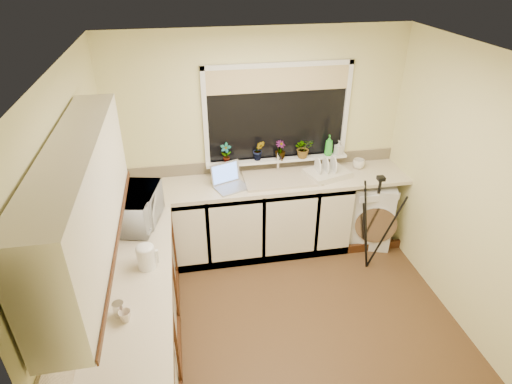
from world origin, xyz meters
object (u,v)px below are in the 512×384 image
at_px(soap_bottle_clear, 339,148).
at_px(cup_back, 359,164).
at_px(tripod, 373,224).
at_px(kettle, 146,258).
at_px(cup_left, 125,316).
at_px(steel_jar, 119,309).
at_px(soap_bottle_green, 329,145).
at_px(laptop, 229,181).
at_px(plant_c, 280,150).
at_px(plant_b, 259,150).
at_px(plant_d, 304,148).
at_px(microwave, 134,208).
at_px(plant_a, 226,153).
at_px(dish_rack, 327,173).
at_px(washing_machine, 366,210).

xyz_separation_m(soap_bottle_clear, cup_back, (0.22, -0.09, -0.18)).
bearing_deg(tripod, kettle, -138.38).
distance_m(kettle, cup_left, 0.56).
relative_size(steel_jar, soap_bottle_green, 0.45).
bearing_deg(kettle, laptop, 56.06).
xyz_separation_m(plant_c, soap_bottle_green, (0.56, -0.00, 0.02)).
xyz_separation_m(soap_bottle_clear, cup_left, (-2.22, -1.99, -0.19)).
bearing_deg(kettle, plant_b, 51.30).
distance_m(tripod, plant_d, 1.12).
bearing_deg(soap_bottle_clear, tripod, -77.46).
bearing_deg(plant_c, cup_back, -6.52).
bearing_deg(tripod, soap_bottle_green, 135.22).
bearing_deg(soap_bottle_clear, soap_bottle_green, 177.26).
bearing_deg(laptop, steel_jar, -140.69).
height_order(microwave, cup_left, microwave).
bearing_deg(laptop, plant_b, 15.68).
distance_m(plant_a, soap_bottle_clear, 1.28).
relative_size(dish_rack, soap_bottle_clear, 2.70).
xyz_separation_m(plant_a, plant_d, (0.87, -0.01, -0.00)).
distance_m(laptop, dish_rack, 1.10).
height_order(plant_c, soap_bottle_green, soap_bottle_green).
height_order(steel_jar, cup_left, steel_jar).
distance_m(plant_a, cup_left, 2.22).
relative_size(tripod, plant_c, 5.45).
distance_m(steel_jar, plant_b, 2.38).
distance_m(microwave, plant_c, 1.73).
xyz_separation_m(plant_b, cup_back, (1.14, -0.12, -0.21)).
relative_size(kettle, plant_a, 0.82).
distance_m(plant_c, soap_bottle_green, 0.56).
bearing_deg(cup_left, cup_back, 37.85).
relative_size(kettle, cup_back, 1.39).
xyz_separation_m(laptop, cup_left, (-0.93, -1.74, -0.02)).
bearing_deg(cup_back, laptop, -174.09).
height_order(dish_rack, tripod, tripod).
distance_m(plant_d, soap_bottle_green, 0.30).
bearing_deg(soap_bottle_clear, steel_jar, -139.53).
bearing_deg(plant_c, washing_machine, -13.18).
relative_size(plant_d, soap_bottle_clear, 1.37).
height_order(plant_c, soap_bottle_clear, plant_c).
bearing_deg(plant_b, kettle, -128.70).
height_order(kettle, plant_b, plant_b).
bearing_deg(microwave, cup_left, -167.27).
relative_size(kettle, plant_c, 0.90).
distance_m(washing_machine, cup_left, 3.15).
xyz_separation_m(kettle, plant_d, (1.68, 1.44, 0.17)).
bearing_deg(plant_a, tripod, -27.80).
relative_size(kettle, soap_bottle_green, 0.79).
bearing_deg(laptop, microwave, -170.59).
height_order(dish_rack, steel_jar, steel_jar).
xyz_separation_m(laptop, tripod, (1.46, -0.51, -0.40)).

